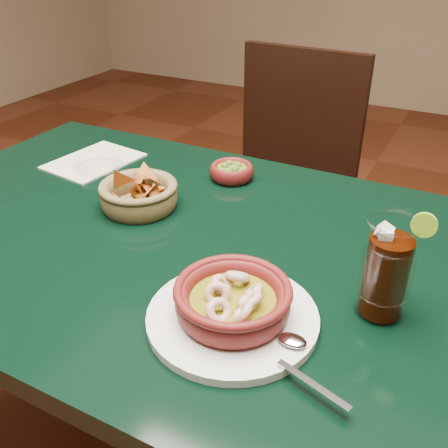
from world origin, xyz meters
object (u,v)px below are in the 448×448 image
at_px(dining_chair, 281,189).
at_px(chip_basket, 139,195).
at_px(dining_table, 167,271).
at_px(shrimp_plate, 233,305).
at_px(cola_drink, 387,270).

height_order(dining_chair, chip_basket, dining_chair).
distance_m(dining_table, shrimp_plate, 0.32).
xyz_separation_m(shrimp_plate, chip_basket, (-0.33, 0.22, -0.00)).
xyz_separation_m(dining_table, cola_drink, (0.42, -0.05, 0.18)).
distance_m(shrimp_plate, chip_basket, 0.40).
bearing_deg(shrimp_plate, dining_table, 143.51).
xyz_separation_m(dining_chair, shrimp_plate, (0.26, -0.88, 0.26)).
bearing_deg(cola_drink, dining_chair, 120.45).
height_order(dining_chair, shrimp_plate, dining_chair).
xyz_separation_m(dining_chair, chip_basket, (-0.06, -0.66, 0.26)).
height_order(dining_table, cola_drink, cola_drink).
bearing_deg(dining_table, chip_basket, 151.44).
xyz_separation_m(dining_table, shrimp_plate, (0.23, -0.17, 0.13)).
bearing_deg(shrimp_plate, dining_chair, 106.64).
bearing_deg(shrimp_plate, chip_basket, 145.61).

